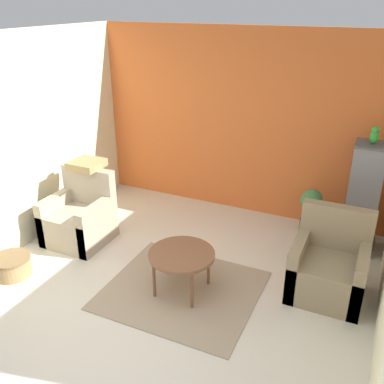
{
  "coord_description": "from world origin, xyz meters",
  "views": [
    {
      "loc": [
        1.93,
        -2.53,
        3.07
      ],
      "look_at": [
        0.0,
        1.66,
        0.95
      ],
      "focal_mm": 40.0,
      "sensor_mm": 36.0,
      "label": 1
    }
  ],
  "objects_px": {
    "potted_plant": "(311,209)",
    "parrot": "(375,135)",
    "wicker_basket": "(12,265)",
    "armchair_right": "(328,269)",
    "birdcage": "(363,200)",
    "armchair_left": "(80,219)",
    "coffee_table": "(182,256)"
  },
  "relations": [
    {
      "from": "potted_plant",
      "to": "parrot",
      "type": "bearing_deg",
      "value": -9.04
    },
    {
      "from": "wicker_basket",
      "to": "potted_plant",
      "type": "bearing_deg",
      "value": 39.36
    },
    {
      "from": "armchair_right",
      "to": "potted_plant",
      "type": "relative_size",
      "value": 1.43
    },
    {
      "from": "armchair_right",
      "to": "birdcage",
      "type": "distance_m",
      "value": 1.24
    },
    {
      "from": "potted_plant",
      "to": "armchair_left",
      "type": "bearing_deg",
      "value": -152.19
    },
    {
      "from": "coffee_table",
      "to": "wicker_basket",
      "type": "relative_size",
      "value": 1.61
    },
    {
      "from": "coffee_table",
      "to": "wicker_basket",
      "type": "bearing_deg",
      "value": -163.9
    },
    {
      "from": "birdcage",
      "to": "potted_plant",
      "type": "relative_size",
      "value": 2.14
    },
    {
      "from": "parrot",
      "to": "potted_plant",
      "type": "xyz_separation_m",
      "value": [
        -0.64,
        0.1,
        -1.17
      ]
    },
    {
      "from": "armchair_right",
      "to": "wicker_basket",
      "type": "height_order",
      "value": "armchair_right"
    },
    {
      "from": "coffee_table",
      "to": "armchair_left",
      "type": "relative_size",
      "value": 0.76
    },
    {
      "from": "birdcage",
      "to": "potted_plant",
      "type": "distance_m",
      "value": 0.72
    },
    {
      "from": "armchair_left",
      "to": "wicker_basket",
      "type": "height_order",
      "value": "armchair_left"
    },
    {
      "from": "armchair_left",
      "to": "coffee_table",
      "type": "bearing_deg",
      "value": -14.11
    },
    {
      "from": "armchair_left",
      "to": "potted_plant",
      "type": "xyz_separation_m",
      "value": [
        2.81,
        1.48,
        0.08
      ]
    },
    {
      "from": "armchair_right",
      "to": "potted_plant",
      "type": "height_order",
      "value": "armchair_right"
    },
    {
      "from": "coffee_table",
      "to": "birdcage",
      "type": "height_order",
      "value": "birdcage"
    },
    {
      "from": "parrot",
      "to": "wicker_basket",
      "type": "height_order",
      "value": "parrot"
    },
    {
      "from": "armchair_right",
      "to": "parrot",
      "type": "relative_size",
      "value": 4.27
    },
    {
      "from": "coffee_table",
      "to": "birdcage",
      "type": "distance_m",
      "value": 2.5
    },
    {
      "from": "potted_plant",
      "to": "wicker_basket",
      "type": "bearing_deg",
      "value": -140.64
    },
    {
      "from": "coffee_table",
      "to": "armchair_left",
      "type": "xyz_separation_m",
      "value": [
        -1.76,
        0.44,
        -0.15
      ]
    },
    {
      "from": "coffee_table",
      "to": "potted_plant",
      "type": "distance_m",
      "value": 2.19
    },
    {
      "from": "birdcage",
      "to": "parrot",
      "type": "height_order",
      "value": "parrot"
    },
    {
      "from": "armchair_left",
      "to": "birdcage",
      "type": "bearing_deg",
      "value": 21.75
    },
    {
      "from": "armchair_right",
      "to": "birdcage",
      "type": "bearing_deg",
      "value": 80.13
    },
    {
      "from": "armchair_right",
      "to": "wicker_basket",
      "type": "relative_size",
      "value": 2.12
    },
    {
      "from": "armchair_left",
      "to": "armchair_right",
      "type": "bearing_deg",
      "value": 3.85
    },
    {
      "from": "armchair_right",
      "to": "potted_plant",
      "type": "bearing_deg",
      "value": 109.26
    },
    {
      "from": "parrot",
      "to": "birdcage",
      "type": "bearing_deg",
      "value": -90.0
    },
    {
      "from": "birdcage",
      "to": "potted_plant",
      "type": "bearing_deg",
      "value": 170.8
    },
    {
      "from": "coffee_table",
      "to": "parrot",
      "type": "distance_m",
      "value": 2.72
    }
  ]
}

